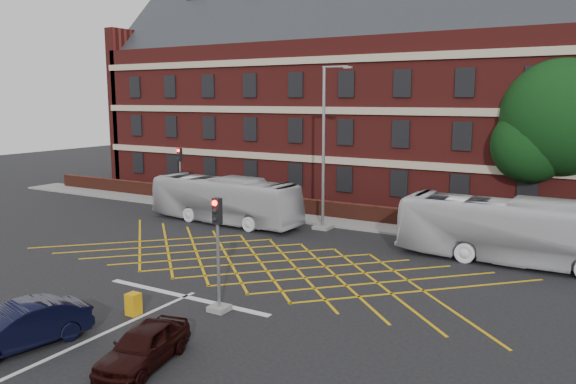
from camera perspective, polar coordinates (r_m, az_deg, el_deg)
The scene contains 17 objects.
ground at distance 25.77m, azimuth -5.27°, elevation -8.25°, with size 120.00×120.00×0.00m, color black.
victorian_building at distance 44.21m, azimuth 11.92°, elevation 9.29°, with size 51.00×12.17×20.40m.
boundary_wall at distance 36.63m, azimuth 6.65°, elevation -2.04°, with size 56.00×0.50×1.10m, color #4E1E14.
far_pavement at distance 35.84m, azimuth 5.99°, elevation -3.09°, with size 60.00×3.00×0.12m, color slate.
box_junction_hatching at distance 27.34m, azimuth -2.81°, elevation -7.15°, with size 11.50×0.12×0.02m, color #CC990C.
stop_line at distance 23.17m, azimuth -10.40°, elevation -10.40°, with size 8.00×0.30×0.02m, color silver.
centre_line at distance 19.13m, azimuth -23.68°, elevation -15.48°, with size 0.15×14.00×0.02m, color silver.
bus_left at distance 35.77m, azimuth -6.47°, elevation -0.80°, with size 2.48×10.61×2.95m, color silver.
bus_right at distance 28.90m, azimuth 22.39°, elevation -3.73°, with size 2.66×11.36×3.16m, color silver.
car_navy at distance 20.07m, azimuth -25.62°, elevation -12.26°, with size 1.51×4.32×1.42m, color black.
car_maroon at distance 17.70m, azimuth -14.46°, elevation -14.89°, with size 1.45×3.60×1.23m, color black.
deciduous_tree at distance 36.86m, azimuth 25.92°, elevation 6.04°, with size 7.41×7.05×10.25m.
traffic_light_near at distance 20.97m, azimuth -7.10°, elevation -7.40°, with size 0.70×0.70×4.27m.
traffic_light_far at distance 41.71m, azimuth -10.87°, elevation 0.95°, with size 0.70×0.70×4.27m.
street_lamp at distance 33.62m, azimuth 3.69°, elevation 1.88°, with size 2.25×1.00×9.68m.
direction_signs at distance 42.64m, azimuth -12.06°, elevation 0.57°, with size 1.10×0.16×2.20m.
utility_cabinet at distance 21.65m, azimuth -15.43°, elevation -10.92°, with size 0.46×0.45×0.81m, color orange.
Camera 1 is at (14.39, -19.89, 7.83)m, focal length 35.00 mm.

